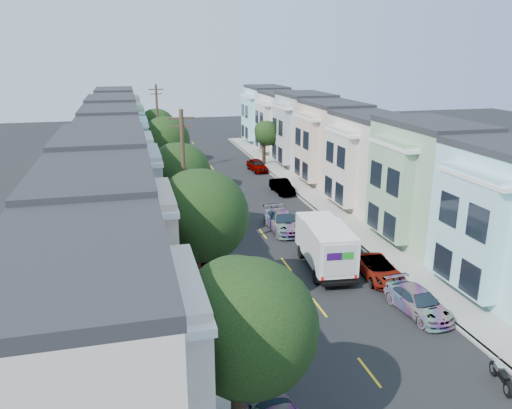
{
  "coord_description": "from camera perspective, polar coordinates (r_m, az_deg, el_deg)",
  "views": [
    {
      "loc": [
        -9.44,
        -28.97,
        13.45
      ],
      "look_at": [
        -0.35,
        6.77,
        2.2
      ],
      "focal_mm": 35.0,
      "sensor_mm": 36.0,
      "label": 1
    }
  ],
  "objects": [
    {
      "name": "ground",
      "position": [
        33.3,
        3.49,
        -6.89
      ],
      "size": [
        160.0,
        160.0,
        0.0
      ],
      "primitive_type": "plane",
      "color": "black",
      "rests_on": "ground"
    },
    {
      "name": "road_slab",
      "position": [
        46.93,
        -2.06,
        0.31
      ],
      "size": [
        12.0,
        70.0,
        0.02
      ],
      "primitive_type": "cube",
      "color": "black",
      "rests_on": "ground"
    },
    {
      "name": "curb_left",
      "position": [
        46.08,
        -9.43,
        -0.14
      ],
      "size": [
        0.3,
        70.0,
        0.15
      ],
      "primitive_type": "cube",
      "color": "gray",
      "rests_on": "ground"
    },
    {
      "name": "curb_right",
      "position": [
        48.5,
        4.94,
        0.89
      ],
      "size": [
        0.3,
        70.0,
        0.15
      ],
      "primitive_type": "cube",
      "color": "gray",
      "rests_on": "ground"
    },
    {
      "name": "sidewalk_left",
      "position": [
        46.0,
        -11.04,
        -0.26
      ],
      "size": [
        2.6,
        70.0,
        0.15
      ],
      "primitive_type": "cube",
      "color": "gray",
      "rests_on": "ground"
    },
    {
      "name": "sidewalk_right",
      "position": [
        48.93,
        6.38,
        0.99
      ],
      "size": [
        2.6,
        70.0,
        0.15
      ],
      "primitive_type": "cube",
      "color": "gray",
      "rests_on": "ground"
    },
    {
      "name": "centerline",
      "position": [
        46.94,
        -2.06,
        0.3
      ],
      "size": [
        0.12,
        70.0,
        0.01
      ],
      "primitive_type": "cube",
      "color": "gold",
      "rests_on": "ground"
    },
    {
      "name": "townhouse_row_left",
      "position": [
        46.01,
        -15.75,
        -0.69
      ],
      "size": [
        5.0,
        70.0,
        8.5
      ],
      "primitive_type": "cube",
      "color": "beige",
      "rests_on": "ground"
    },
    {
      "name": "townhouse_row_right",
      "position": [
        50.38,
        10.44,
        1.19
      ],
      "size": [
        5.0,
        70.0,
        8.5
      ],
      "primitive_type": "cube",
      "color": "beige",
      "rests_on": "ground"
    },
    {
      "name": "tree_a",
      "position": [
        16.38,
        -1.21,
        -13.97
      ],
      "size": [
        4.53,
        4.53,
        7.32
      ],
      "color": "black",
      "rests_on": "ground"
    },
    {
      "name": "tree_b",
      "position": [
        25.06,
        -6.36,
        -1.34
      ],
      "size": [
        4.7,
        4.7,
        8.0
      ],
      "color": "black",
      "rests_on": "ground"
    },
    {
      "name": "tree_c",
      "position": [
        35.94,
        -8.88,
        3.37
      ],
      "size": [
        4.55,
        4.55,
        7.43
      ],
      "color": "black",
      "rests_on": "ground"
    },
    {
      "name": "tree_d",
      "position": [
        47.9,
        -10.39,
        7.14
      ],
      "size": [
        4.53,
        4.53,
        7.8
      ],
      "color": "black",
      "rests_on": "ground"
    },
    {
      "name": "tree_e",
      "position": [
        62.52,
        -11.37,
        8.55
      ],
      "size": [
        4.7,
        4.7,
        7.02
      ],
      "color": "black",
      "rests_on": "ground"
    },
    {
      "name": "tree_far_r",
      "position": [
        62.03,
        1.19,
        8.09
      ],
      "size": [
        3.1,
        3.1,
        5.48
      ],
      "color": "black",
      "rests_on": "ground"
    },
    {
      "name": "utility_pole_near",
      "position": [
        32.21,
        -8.19,
        1.86
      ],
      "size": [
        1.6,
        0.26,
        10.0
      ],
      "color": "#42301E",
      "rests_on": "ground"
    },
    {
      "name": "utility_pole_far",
      "position": [
        57.65,
        -11.11,
        8.37
      ],
      "size": [
        1.6,
        0.26,
        10.0
      ],
      "color": "#42301E",
      "rests_on": "ground"
    },
    {
      "name": "fedex_truck",
      "position": [
        32.35,
        7.89,
        -4.48
      ],
      "size": [
        2.46,
        6.4,
        3.07
      ],
      "rotation": [
        0.0,
        0.0,
        -0.1
      ],
      "color": "white",
      "rests_on": "ground"
    },
    {
      "name": "lead_sedan",
      "position": [
        39.24,
        3.06,
        -1.94
      ],
      "size": [
        2.15,
        5.04,
        1.51
      ],
      "primitive_type": "imported",
      "rotation": [
        0.0,
        0.0,
        0.01
      ],
      "color": "black",
      "rests_on": "ground"
    },
    {
      "name": "parked_left_b",
      "position": [
        25.92,
        -2.38,
        -12.47
      ],
      "size": [
        2.49,
        4.97,
        1.44
      ],
      "primitive_type": "imported",
      "rotation": [
        0.0,
        0.0,
        0.1
      ],
      "color": "#11263E",
      "rests_on": "ground"
    },
    {
      "name": "parked_left_c",
      "position": [
        31.45,
        -4.77,
        -7.06
      ],
      "size": [
        1.6,
        4.17,
        1.35
      ],
      "primitive_type": "imported",
      "rotation": [
        0.0,
        0.0,
        0.0
      ],
      "color": "#93969B",
      "rests_on": "ground"
    },
    {
      "name": "parked_left_d",
      "position": [
        43.45,
        -7.63,
        -0.35
      ],
      "size": [
        1.84,
        4.25,
        1.27
      ],
      "primitive_type": "imported",
      "rotation": [
        0.0,
        0.0,
        -0.02
      ],
      "color": "black",
      "rests_on": "ground"
    },
    {
      "name": "parked_right_a",
      "position": [
        28.56,
        18.03,
        -10.55
      ],
      "size": [
        2.24,
        4.55,
        1.32
      ],
      "primitive_type": "imported",
      "rotation": [
        0.0,
        0.0,
        0.09
      ],
      "color": "#404245",
      "rests_on": "ground"
    },
    {
      "name": "parked_right_b",
      "position": [
        31.99,
        13.86,
        -7.21
      ],
      "size": [
        2.4,
        4.59,
        1.23
      ],
      "primitive_type": "imported",
      "rotation": [
        0.0,
        0.0,
        -0.08
      ],
      "color": "silver",
      "rests_on": "ground"
    },
    {
      "name": "parked_right_c",
      "position": [
        49.73,
        3.0,
        2.05
      ],
      "size": [
        1.63,
        4.12,
        1.35
      ],
      "primitive_type": "imported",
      "rotation": [
        0.0,
        0.0,
        0.05
      ],
      "color": "black",
      "rests_on": "ground"
    },
    {
      "name": "parked_right_d",
      "position": [
        59.0,
        0.15,
        4.49
      ],
      "size": [
        2.02,
        4.48,
        1.42
      ],
      "primitive_type": "imported",
      "rotation": [
        0.0,
        0.0,
        0.08
      ],
      "color": "black",
      "rests_on": "ground"
    },
    {
      "name": "motorcycle",
      "position": [
        24.43,
        26.13,
        -17.18
      ],
      "size": [
        0.28,
        2.06,
        0.82
      ],
      "rotation": [
        0.0,
        0.0,
        -0.29
      ],
      "color": "black",
      "rests_on": "ground"
    }
  ]
}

